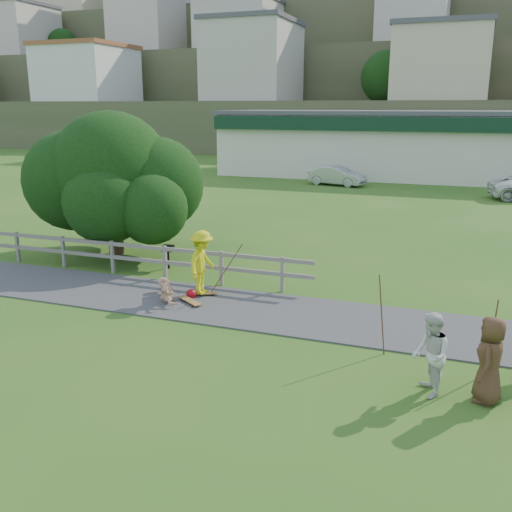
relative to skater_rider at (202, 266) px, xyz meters
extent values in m
plane|color=#285C1A|center=(0.08, -2.08, -0.95)|extent=(260.00, 260.00, 0.00)
cube|color=#38383A|center=(0.08, -0.58, -0.93)|extent=(34.00, 3.00, 0.04)
cube|color=#66615A|center=(-7.92, 1.22, -0.40)|extent=(0.10, 0.10, 1.10)
cube|color=#66615A|center=(-5.92, 1.22, -0.40)|extent=(0.10, 0.10, 1.10)
cube|color=#66615A|center=(-3.92, 1.22, -0.40)|extent=(0.10, 0.10, 1.10)
cube|color=#66615A|center=(-1.92, 1.22, -0.40)|extent=(0.10, 0.10, 1.10)
cube|color=#66615A|center=(0.08, 1.22, -0.40)|extent=(0.10, 0.10, 1.10)
cube|color=#66615A|center=(2.08, 1.22, -0.40)|extent=(0.10, 0.10, 1.10)
cube|color=#66615A|center=(-4.42, 1.22, 0.05)|extent=(15.00, 0.08, 0.12)
cube|color=#66615A|center=(-4.42, 1.22, -0.40)|extent=(15.00, 0.08, 0.12)
cube|color=silver|center=(4.08, 32.92, 1.45)|extent=(32.00, 10.00, 4.80)
cube|color=#12321F|center=(4.08, 27.72, 3.25)|extent=(32.00, 0.60, 1.00)
cube|color=#4F4F54|center=(4.08, 32.92, 4.00)|extent=(32.50, 10.50, 0.30)
cube|color=#465331|center=(0.08, 52.92, 2.05)|extent=(220.00, 14.00, 6.00)
cube|color=beige|center=(0.08, 52.92, 8.55)|extent=(10.00, 9.00, 7.00)
cube|color=#4F4F54|center=(0.08, 52.92, 12.30)|extent=(10.40, 9.40, 0.50)
cube|color=#465331|center=(0.08, 65.92, 5.55)|extent=(220.00, 14.00, 13.00)
cube|color=beige|center=(0.08, 65.92, 15.55)|extent=(10.00, 9.00, 7.00)
cube|color=#465331|center=(0.08, 78.92, 9.55)|extent=(220.00, 14.00, 21.00)
cube|color=#465331|center=(0.08, 91.92, 14.05)|extent=(220.00, 14.00, 30.00)
cube|color=#465331|center=(0.08, 105.92, 19.05)|extent=(220.00, 14.00, 40.00)
imported|color=yellow|center=(0.00, 0.00, 0.00)|extent=(0.73, 1.24, 1.89)
imported|color=tan|center=(-0.83, -0.65, -0.63)|extent=(1.65, 1.34, 0.63)
imported|color=silver|center=(6.67, -3.86, -0.11)|extent=(0.85, 0.96, 1.67)
imported|color=#503320|center=(7.74, -3.75, -0.09)|extent=(0.68, 0.92, 1.70)
imported|color=#B2B5BA|center=(-1.57, 25.37, -0.27)|extent=(4.31, 2.31, 1.35)
sphere|color=#A20914|center=(-0.23, -0.30, -0.80)|extent=(0.29, 0.29, 0.29)
cylinder|color=#513320|center=(0.60, 0.40, 0.01)|extent=(0.03, 0.03, 1.91)
cylinder|color=#513320|center=(5.51, -2.26, -0.01)|extent=(0.03, 0.03, 1.88)
cylinder|color=#513320|center=(7.81, -2.56, -0.11)|extent=(0.03, 0.03, 1.67)
camera|label=1|loc=(7.01, -14.49, 4.52)|focal=40.00mm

